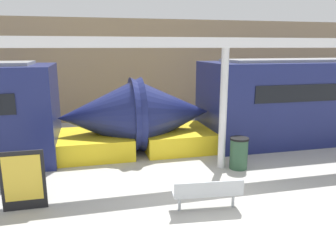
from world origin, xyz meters
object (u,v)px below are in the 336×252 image
(bench_near, at_px, (208,192))
(poster_board, at_px, (23,180))
(support_column_near, at_px, (223,110))
(trash_bin, at_px, (239,153))

(bench_near, relative_size, poster_board, 1.15)
(poster_board, bearing_deg, bench_near, -14.51)
(poster_board, relative_size, support_column_near, 0.39)
(bench_near, bearing_deg, poster_board, 171.25)
(bench_near, distance_m, trash_bin, 2.95)
(bench_near, height_order, trash_bin, trash_bin)
(support_column_near, bearing_deg, poster_board, -164.93)
(trash_bin, distance_m, support_column_near, 1.42)
(support_column_near, bearing_deg, bench_near, -119.00)
(bench_near, xyz_separation_m, support_column_near, (1.39, 2.51, 1.35))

